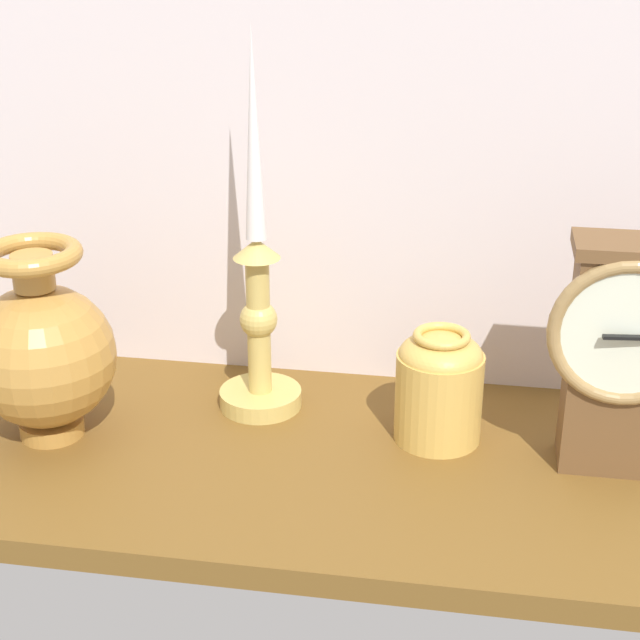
{
  "coord_description": "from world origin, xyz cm",
  "views": [
    {
      "loc": [
        15.25,
        -81.05,
        49.6
      ],
      "look_at": [
        1.79,
        0.0,
        14.0
      ],
      "focal_mm": 55.6,
      "sensor_mm": 36.0,
      "label": 1
    }
  ],
  "objects_px": {
    "brass_vase_bulbous": "(43,351)",
    "brass_vase_jar": "(439,384)",
    "candlestick_tall_left": "(258,303)",
    "mantel_clock": "(621,352)"
  },
  "relations": [
    {
      "from": "brass_vase_bulbous",
      "to": "brass_vase_jar",
      "type": "relative_size",
      "value": 1.73
    },
    {
      "from": "brass_vase_bulbous",
      "to": "brass_vase_jar",
      "type": "distance_m",
      "value": 0.38
    },
    {
      "from": "mantel_clock",
      "to": "brass_vase_bulbous",
      "type": "xyz_separation_m",
      "value": [
        -0.54,
        -0.03,
        -0.03
      ]
    },
    {
      "from": "candlestick_tall_left",
      "to": "brass_vase_jar",
      "type": "bearing_deg",
      "value": -11.02
    },
    {
      "from": "mantel_clock",
      "to": "brass_vase_jar",
      "type": "height_order",
      "value": "mantel_clock"
    },
    {
      "from": "candlestick_tall_left",
      "to": "brass_vase_jar",
      "type": "relative_size",
      "value": 3.4
    },
    {
      "from": "brass_vase_jar",
      "to": "brass_vase_bulbous",
      "type": "bearing_deg",
      "value": -171.6
    },
    {
      "from": "brass_vase_bulbous",
      "to": "brass_vase_jar",
      "type": "xyz_separation_m",
      "value": [
        0.38,
        0.06,
        -0.03
      ]
    },
    {
      "from": "mantel_clock",
      "to": "candlestick_tall_left",
      "type": "height_order",
      "value": "candlestick_tall_left"
    },
    {
      "from": "brass_vase_bulbous",
      "to": "brass_vase_jar",
      "type": "bearing_deg",
      "value": 8.4
    }
  ]
}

